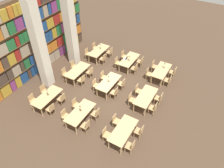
{
  "coord_description": "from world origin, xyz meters",
  "views": [
    {
      "loc": [
        -9.38,
        -5.69,
        10.1
      ],
      "look_at": [
        0.0,
        -0.26,
        0.66
      ],
      "focal_mm": 35.0,
      "sensor_mm": 36.0,
      "label": 1
    }
  ],
  "objects_px": {
    "chair_27": "(44,91)",
    "chair_35": "(95,47)",
    "chair_5": "(132,99)",
    "reading_table_5": "(129,60)",
    "reading_table_2": "(162,71)",
    "chair_32": "(103,59)",
    "chair_10": "(173,72)",
    "desk_lamp_4": "(47,91)",
    "chair_13": "(65,116)",
    "reading_table_6": "(47,97)",
    "pillar_left": "(39,46)",
    "reading_table_1": "(146,97)",
    "chair_1": "(106,134)",
    "chair_4": "(154,108)",
    "desk_lamp_2": "(108,78)",
    "chair_21": "(118,62)",
    "chair_30": "(90,72)",
    "desk_lamp_5": "(100,45)",
    "reading_table_7": "(77,71)",
    "chair_12": "(86,126)",
    "reading_table_8": "(99,51)",
    "chair_6": "(159,98)",
    "chair_26": "(62,99)",
    "chair_9": "(149,74)",
    "chair_3": "(116,121)",
    "chair_23": "(124,56)",
    "chair_19": "(104,77)",
    "reading_table_4": "(109,83)",
    "desk_lamp_1": "(80,107)",
    "chair_33": "(88,53)",
    "chair_14": "(96,114)",
    "chair_7": "(138,90)",
    "pillar_center": "(70,27)",
    "chair_15": "(76,105)",
    "chair_20": "(135,68)",
    "chair_22": "(141,61)",
    "chair_25": "(33,100)",
    "chair_2": "(140,131)",
    "chair_11": "(154,66)",
    "chair_28": "(82,80)",
    "chair_16": "(115,92)",
    "chair_31": "(74,66)",
    "chair_0": "(131,146)",
    "reading_table_0": "(123,131)"
  },
  "relations": [
    {
      "from": "desk_lamp_4",
      "to": "reading_table_0",
      "type": "bearing_deg",
      "value": -90.23
    },
    {
      "from": "desk_lamp_1",
      "to": "chair_7",
      "type": "bearing_deg",
      "value": -30.52
    },
    {
      "from": "chair_5",
      "to": "chair_21",
      "type": "relative_size",
      "value": 1.0
    },
    {
      "from": "chair_2",
      "to": "chair_11",
      "type": "height_order",
      "value": "same"
    },
    {
      "from": "chair_27",
      "to": "chair_35",
      "type": "xyz_separation_m",
      "value": [
        6.1,
        0.09,
        0.0
      ]
    },
    {
      "from": "chair_0",
      "to": "chair_21",
      "type": "height_order",
      "value": "same"
    },
    {
      "from": "chair_10",
      "to": "desk_lamp_4",
      "type": "bearing_deg",
      "value": 137.37
    },
    {
      "from": "chair_3",
      "to": "chair_14",
      "type": "relative_size",
      "value": 1.0
    },
    {
      "from": "desk_lamp_2",
      "to": "chair_9",
      "type": "bearing_deg",
      "value": -37.67
    },
    {
      "from": "chair_3",
      "to": "chair_6",
      "type": "distance_m",
      "value": 3.26
    },
    {
      "from": "chair_13",
      "to": "reading_table_6",
      "type": "height_order",
      "value": "chair_13"
    },
    {
      "from": "reading_table_2",
      "to": "chair_13",
      "type": "xyz_separation_m",
      "value": [
        -6.57,
        3.37,
        -0.17
      ]
    },
    {
      "from": "chair_20",
      "to": "chair_28",
      "type": "xyz_separation_m",
      "value": [
        -3.03,
        2.58,
        0.0
      ]
    },
    {
      "from": "chair_6",
      "to": "chair_32",
      "type": "xyz_separation_m",
      "value": [
        1.95,
        5.34,
        0.0
      ]
    },
    {
      "from": "chair_4",
      "to": "chair_5",
      "type": "xyz_separation_m",
      "value": [
        0.0,
        1.45,
        0.0
      ]
    },
    {
      "from": "chair_12",
      "to": "reading_table_8",
      "type": "relative_size",
      "value": 0.44
    },
    {
      "from": "chair_22",
      "to": "chair_4",
      "type": "bearing_deg",
      "value": -146.52
    },
    {
      "from": "chair_5",
      "to": "reading_table_5",
      "type": "relative_size",
      "value": 0.44
    },
    {
      "from": "chair_30",
      "to": "reading_table_6",
      "type": "bearing_deg",
      "value": 168.48
    },
    {
      "from": "desk_lamp_2",
      "to": "chair_21",
      "type": "xyz_separation_m",
      "value": [
        2.51,
        0.7,
        -0.58
      ]
    },
    {
      "from": "chair_12",
      "to": "chair_1",
      "type": "bearing_deg",
      "value": -86.63
    },
    {
      "from": "reading_table_6",
      "to": "chair_25",
      "type": "bearing_deg",
      "value": 125.96
    },
    {
      "from": "chair_1",
      "to": "chair_4",
      "type": "relative_size",
      "value": 1.0
    },
    {
      "from": "reading_table_2",
      "to": "chair_16",
      "type": "height_order",
      "value": "chair_16"
    },
    {
      "from": "reading_table_4",
      "to": "chair_22",
      "type": "bearing_deg",
      "value": -11.58
    },
    {
      "from": "pillar_center",
      "to": "chair_15",
      "type": "xyz_separation_m",
      "value": [
        -4.08,
        -3.27,
        -2.52
      ]
    },
    {
      "from": "pillar_left",
      "to": "reading_table_5",
      "type": "xyz_separation_m",
      "value": [
        4.56,
        -4.05,
        -2.35
      ]
    },
    {
      "from": "reading_table_1",
      "to": "desk_lamp_1",
      "type": "bearing_deg",
      "value": 137.22
    },
    {
      "from": "chair_6",
      "to": "chair_33",
      "type": "relative_size",
      "value": 1.0
    },
    {
      "from": "chair_10",
      "to": "chair_14",
      "type": "relative_size",
      "value": 1.0
    },
    {
      "from": "chair_20",
      "to": "chair_21",
      "type": "bearing_deg",
      "value": 90.0
    },
    {
      "from": "chair_31",
      "to": "desk_lamp_5",
      "type": "bearing_deg",
      "value": 167.4
    },
    {
      "from": "chair_4",
      "to": "chair_22",
      "type": "bearing_deg",
      "value": 33.48
    },
    {
      "from": "reading_table_1",
      "to": "reading_table_7",
      "type": "height_order",
      "value": "same"
    },
    {
      "from": "chair_3",
      "to": "chair_23",
      "type": "height_order",
      "value": "same"
    },
    {
      "from": "chair_12",
      "to": "reading_table_5",
      "type": "distance_m",
      "value": 6.66
    },
    {
      "from": "chair_11",
      "to": "chair_27",
      "type": "height_order",
      "value": "same"
    },
    {
      "from": "chair_32",
      "to": "reading_table_4",
      "type": "bearing_deg",
      "value": -141.12
    },
    {
      "from": "chair_33",
      "to": "reading_table_4",
      "type": "bearing_deg",
      "value": 54.61
    },
    {
      "from": "chair_11",
      "to": "chair_27",
      "type": "bearing_deg",
      "value": -40.26
    },
    {
      "from": "reading_table_2",
      "to": "reading_table_8",
      "type": "relative_size",
      "value": 1.0
    },
    {
      "from": "chair_13",
      "to": "reading_table_2",
      "type": "bearing_deg",
      "value": 152.88
    },
    {
      "from": "chair_9",
      "to": "desk_lamp_4",
      "type": "bearing_deg",
      "value": -39.69
    },
    {
      "from": "chair_26",
      "to": "chair_30",
      "type": "bearing_deg",
      "value": -0.15
    },
    {
      "from": "chair_27",
      "to": "chair_30",
      "type": "height_order",
      "value": "same"
    },
    {
      "from": "chair_19",
      "to": "chair_23",
      "type": "xyz_separation_m",
      "value": [
        3.03,
        -0.0,
        0.0
      ]
    },
    {
      "from": "desk_lamp_1",
      "to": "chair_33",
      "type": "height_order",
      "value": "desk_lamp_1"
    },
    {
      "from": "pillar_left",
      "to": "reading_table_1",
      "type": "distance_m",
      "value": 7.27
    },
    {
      "from": "reading_table_2",
      "to": "chair_32",
      "type": "distance_m",
      "value": 4.57
    },
    {
      "from": "chair_30",
      "to": "desk_lamp_5",
      "type": "distance_m",
      "value": 2.9
    }
  ]
}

